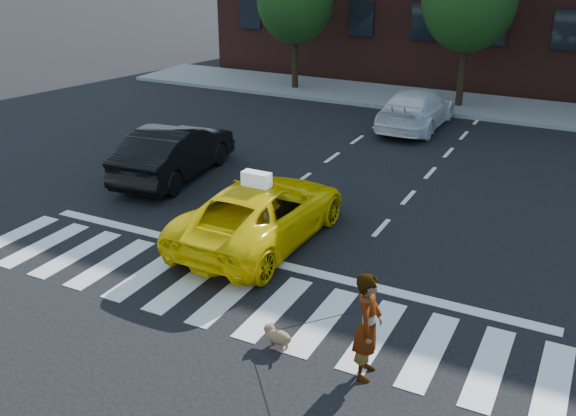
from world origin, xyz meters
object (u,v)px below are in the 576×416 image
(black_sedan, at_px, (175,151))
(dog, at_px, (277,336))
(woman, at_px, (368,326))
(taxi, at_px, (262,212))
(white_suv, at_px, (416,109))

(black_sedan, relative_size, dog, 7.40)
(black_sedan, relative_size, woman, 2.56)
(taxi, distance_m, woman, 5.32)
(taxi, height_order, woman, woman)
(white_suv, height_order, woman, woman)
(black_sedan, bearing_deg, woman, 136.64)
(black_sedan, bearing_deg, dog, 130.55)
(taxi, bearing_deg, white_suv, -90.92)
(taxi, bearing_deg, woman, 138.59)
(black_sedan, xyz_separation_m, white_suv, (4.74, 8.31, -0.07))
(white_suv, bearing_deg, black_sedan, 60.32)
(white_suv, bearing_deg, dog, 97.40)
(woman, height_order, dog, woman)
(taxi, xyz_separation_m, white_suv, (0.40, 10.92, -0.00))
(white_suv, bearing_deg, taxi, 87.92)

